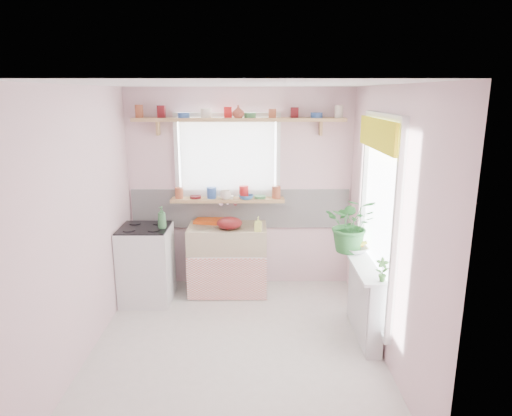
{
  "coord_description": "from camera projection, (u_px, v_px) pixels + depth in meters",
  "views": [
    {
      "loc": [
        0.19,
        -4.02,
        2.43
      ],
      "look_at": [
        0.2,
        0.55,
        1.27
      ],
      "focal_mm": 32.0,
      "sensor_mm": 36.0,
      "label": 1
    }
  ],
  "objects": [
    {
      "name": "shelf_vase",
      "position": [
        238.0,
        112.0,
        5.32
      ],
      "size": [
        0.15,
        0.15,
        0.15
      ],
      "primitive_type": "imported",
      "rotation": [
        0.0,
        0.0,
        0.06
      ],
      "color": "brown",
      "rests_on": "pine_shelf"
    },
    {
      "name": "jade_plant",
      "position": [
        352.0,
        224.0,
        4.82
      ],
      "size": [
        0.63,
        0.58,
        0.61
      ],
      "primitive_type": "imported",
      "rotation": [
        0.0,
        0.0,
        -0.21
      ],
      "color": "#2B6D2F",
      "rests_on": "radiator_ledge"
    },
    {
      "name": "colander",
      "position": [
        229.0,
        223.0,
        5.43
      ],
      "size": [
        0.39,
        0.39,
        0.14
      ],
      "primitive_type": "ellipsoid",
      "rotation": [
        0.0,
        0.0,
        -0.36
      ],
      "color": "#601011",
      "rests_on": "sink_unit"
    },
    {
      "name": "dish_tray",
      "position": [
        213.0,
        220.0,
        5.74
      ],
      "size": [
        0.48,
        0.4,
        0.04
      ],
      "primitive_type": "cube",
      "rotation": [
        0.0,
        0.0,
        -0.22
      ],
      "color": "#F55915",
      "rests_on": "sink_unit"
    },
    {
      "name": "sill_cup",
      "position": [
        225.0,
        195.0,
        5.57
      ],
      "size": [
        0.18,
        0.18,
        0.11
      ],
      "primitive_type": "imported",
      "rotation": [
        0.0,
        0.0,
        0.43
      ],
      "color": "white",
      "rests_on": "windowsill"
    },
    {
      "name": "sill_bowl",
      "position": [
        246.0,
        197.0,
        5.58
      ],
      "size": [
        0.24,
        0.24,
        0.06
      ],
      "primitive_type": "imported",
      "rotation": [
        0.0,
        0.0,
        -0.42
      ],
      "color": "teal",
      "rests_on": "windowsill"
    },
    {
      "name": "pine_shelf",
      "position": [
        239.0,
        120.0,
        5.4
      ],
      "size": [
        2.52,
        0.24,
        0.04
      ],
      "primitive_type": "cube",
      "color": "tan",
      "rests_on": "room"
    },
    {
      "name": "herb_pot",
      "position": [
        382.0,
        270.0,
        4.09
      ],
      "size": [
        0.12,
        0.09,
        0.22
      ],
      "primitive_type": "imported",
      "rotation": [
        0.0,
        0.0,
        -0.08
      ],
      "color": "#3C712D",
      "rests_on": "radiator_ledge"
    },
    {
      "name": "room",
      "position": [
        298.0,
        192.0,
        5.0
      ],
      "size": [
        3.2,
        3.2,
        3.2
      ],
      "color": "silver",
      "rests_on": "ground"
    },
    {
      "name": "sink_unit",
      "position": [
        228.0,
        259.0,
        5.64
      ],
      "size": [
        0.95,
        0.65,
        1.11
      ],
      "color": "white",
      "rests_on": "ground"
    },
    {
      "name": "windowsill",
      "position": [
        228.0,
        200.0,
        5.65
      ],
      "size": [
        1.4,
        0.22,
        0.04
      ],
      "primitive_type": "cube",
      "color": "tan",
      "rests_on": "room"
    },
    {
      "name": "fruit_bowl",
      "position": [
        355.0,
        249.0,
        4.85
      ],
      "size": [
        0.35,
        0.35,
        0.06
      ],
      "primitive_type": "imported",
      "rotation": [
        0.0,
        0.0,
        0.39
      ],
      "color": "silver",
      "rests_on": "radiator_ledge"
    },
    {
      "name": "cooker",
      "position": [
        147.0,
        264.0,
        5.4
      ],
      "size": [
        0.58,
        0.58,
        0.93
      ],
      "color": "white",
      "rests_on": "ground"
    },
    {
      "name": "radiator_ledge",
      "position": [
        365.0,
        300.0,
        4.6
      ],
      "size": [
        0.22,
        0.95,
        0.78
      ],
      "color": "white",
      "rests_on": "ground"
    },
    {
      "name": "shelf_crockery",
      "position": [
        237.0,
        113.0,
        5.38
      ],
      "size": [
        2.47,
        0.11,
        0.12
      ],
      "color": "#A55133",
      "rests_on": "pine_shelf"
    },
    {
      "name": "soap_bottle_sink",
      "position": [
        258.0,
        224.0,
        5.33
      ],
      "size": [
        0.09,
        0.09,
        0.17
      ],
      "primitive_type": "imported",
      "rotation": [
        0.0,
        0.0,
        -0.19
      ],
      "color": "#EDF96E",
      "rests_on": "sink_unit"
    },
    {
      "name": "sill_crockery",
      "position": [
        226.0,
        194.0,
        5.63
      ],
      "size": [
        1.35,
        0.11,
        0.12
      ],
      "color": "#A55133",
      "rests_on": "windowsill"
    },
    {
      "name": "fruit",
      "position": [
        356.0,
        244.0,
        4.85
      ],
      "size": [
        0.2,
        0.14,
        0.1
      ],
      "color": "orange",
      "rests_on": "fruit_bowl"
    },
    {
      "name": "cooker_bottle",
      "position": [
        162.0,
        217.0,
        5.21
      ],
      "size": [
        0.13,
        0.13,
        0.26
      ],
      "primitive_type": "imported",
      "rotation": [
        0.0,
        0.0,
        -0.41
      ],
      "color": "#3B7644",
      "rests_on": "cooker"
    }
  ]
}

